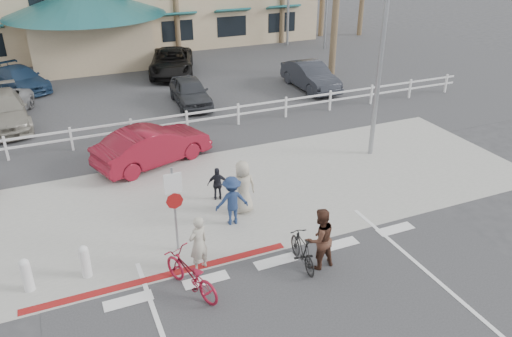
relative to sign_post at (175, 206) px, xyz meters
name	(u,v)px	position (x,y,z in m)	size (l,w,h in m)	color
ground	(285,274)	(2.30, -2.20, -1.45)	(140.00, 140.00, 0.00)	#333335
bike_path	(324,325)	(2.30, -4.20, -1.45)	(12.00, 16.00, 0.01)	#333335
sidewalk_plaza	(226,196)	(2.30, 2.30, -1.44)	(22.00, 7.00, 0.01)	gray
cross_street	(192,151)	(2.30, 6.30, -1.45)	(40.00, 5.00, 0.01)	#333335
parking_lot	(143,86)	(2.30, 15.80, -1.45)	(50.00, 16.00, 0.01)	#333335
curb_red	(162,276)	(-0.70, -1.00, -1.44)	(7.00, 0.25, 0.02)	maroon
rail_fence	(189,121)	(2.80, 8.30, -0.95)	(29.40, 0.16, 1.00)	silver
sign_post	(175,206)	(0.00, 0.00, 0.00)	(0.50, 0.10, 2.90)	gray
bollard_0	(85,261)	(-2.50, -0.20, -0.97)	(0.26, 0.26, 0.95)	silver
bollard_1	(27,275)	(-3.90, -0.20, -0.97)	(0.26, 0.26, 0.95)	silver
streetlight_0	(383,40)	(8.80, 3.30, 3.05)	(0.60, 2.00, 9.00)	gray
info_sign	(327,9)	(16.30, 19.80, 1.35)	(1.20, 0.16, 5.60)	navy
bike_red	(191,274)	(-0.16, -1.86, -0.92)	(0.70, 2.00, 1.05)	maroon
rider_red	(198,244)	(0.30, -1.07, -0.65)	(0.59, 0.39, 1.61)	#ACA595
bike_black	(302,250)	(2.89, -2.01, -0.98)	(0.45, 1.58, 0.95)	black
rider_black	(320,239)	(3.28, -2.21, -0.57)	(0.85, 0.66, 1.75)	#45281C
pedestrian_a	(232,201)	(1.91, 0.69, -0.66)	(1.02, 0.59, 1.58)	navy
pedestrian_child	(218,184)	(1.99, 2.24, -0.87)	(0.68, 0.28, 1.16)	black
pedestrian_b	(243,187)	(2.47, 1.20, -0.57)	(0.86, 0.56, 1.76)	#A99F8B
car_white_sedan	(153,146)	(0.65, 5.82, -0.71)	(1.56, 4.48, 1.48)	maroon
lot_car_1	(2,110)	(-4.66, 12.37, -0.72)	(2.04, 5.01, 1.46)	gray
lot_car_2	(190,92)	(3.89, 11.78, -0.77)	(1.60, 3.98, 1.36)	#2B2D32
lot_car_3	(310,76)	(10.70, 11.76, -0.72)	(1.53, 4.40, 1.45)	#23252C
lot_car_4	(21,79)	(-3.88, 17.79, -0.82)	(1.75, 4.31, 1.25)	navy
lot_car_5	(172,62)	(4.46, 17.60, -0.71)	(2.46, 5.34, 1.49)	black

